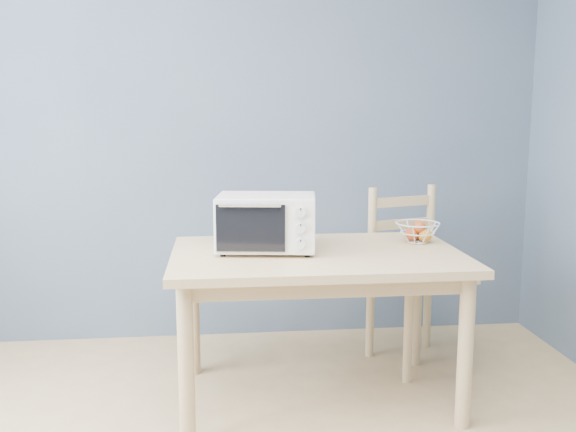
{
  "coord_description": "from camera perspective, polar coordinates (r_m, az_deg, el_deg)",
  "views": [
    {
      "loc": [
        -0.0,
        -1.73,
        1.43
      ],
      "look_at": [
        0.32,
        1.26,
        0.93
      ],
      "focal_mm": 40.0,
      "sensor_mm": 36.0,
      "label": 1
    }
  ],
  "objects": [
    {
      "name": "room",
      "position": [
        1.74,
        -6.07,
        5.04
      ],
      "size": [
        4.01,
        4.51,
        2.61
      ],
      "color": "tan",
      "rests_on": "ground"
    },
    {
      "name": "dining_table",
      "position": [
        3.14,
        2.57,
        -5.0
      ],
      "size": [
        1.4,
        0.9,
        0.75
      ],
      "color": "tan",
      "rests_on": "ground"
    },
    {
      "name": "toaster_oven",
      "position": [
        3.1,
        -2.28,
        -0.52
      ],
      "size": [
        0.51,
        0.39,
        0.28
      ],
      "rotation": [
        0.0,
        0.0,
        -0.14
      ],
      "color": "white",
      "rests_on": "dining_table"
    },
    {
      "name": "fruit_basket",
      "position": [
        3.39,
        11.45,
        -1.35
      ],
      "size": [
        0.28,
        0.28,
        0.12
      ],
      "rotation": [
        0.0,
        0.0,
        0.26
      ],
      "color": "silver",
      "rests_on": "dining_table"
    },
    {
      "name": "dining_chair",
      "position": [
        3.72,
        11.23,
        -5.38
      ],
      "size": [
        0.58,
        0.58,
        1.0
      ],
      "rotation": [
        0.0,
        0.0,
        0.29
      ],
      "color": "tan",
      "rests_on": "ground"
    }
  ]
}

